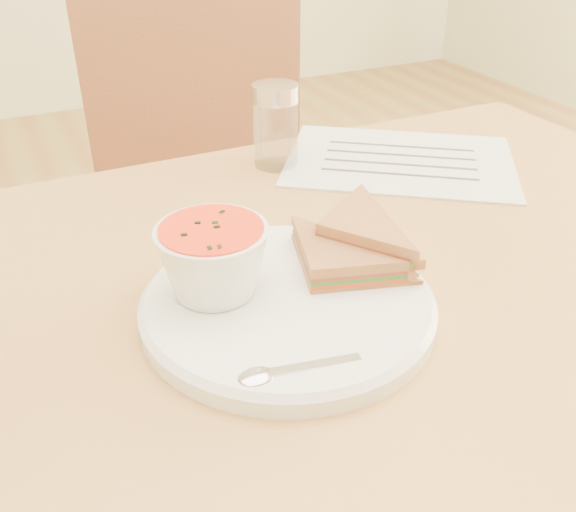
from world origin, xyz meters
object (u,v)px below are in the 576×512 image
dining_table (350,479)px  plate (288,306)px  condiment_shaker (276,126)px  soup_bowl (213,264)px  chair_far (222,228)px

dining_table → plate: (-0.13, -0.06, 0.38)m
plate → condiment_shaker: (0.14, 0.33, 0.05)m
soup_bowl → plate: bearing=-30.3°
chair_far → plate: bearing=84.1°
dining_table → plate: bearing=-153.5°
chair_far → condiment_shaker: chair_far is taller
dining_table → soup_bowl: size_ratio=9.57×
dining_table → condiment_shaker: condiment_shaker is taller
condiment_shaker → dining_table: bearing=-92.6°
dining_table → chair_far: size_ratio=0.99×
condiment_shaker → chair_far: bearing=87.9°
plate → soup_bowl: 0.08m
dining_table → plate: plate is taller
chair_far → plate: size_ratio=3.59×
chair_far → condiment_shaker: bearing=95.8°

